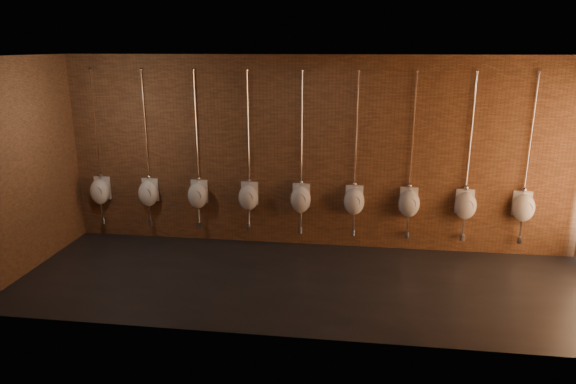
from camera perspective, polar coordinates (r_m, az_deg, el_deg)
name	(u,v)px	position (r m, az deg, el deg)	size (l,w,h in m)	color
ground	(307,282)	(7.63, 2.09, -9.94)	(8.50, 8.50, 0.00)	black
room_shell	(308,147)	(6.99, 2.26, 5.06)	(8.54, 3.04, 3.22)	black
urinal_0	(100,191)	(9.67, -20.15, 0.16)	(0.36, 0.32, 2.71)	white
urinal_1	(148,192)	(9.29, -15.26, -0.04)	(0.36, 0.32, 2.71)	white
urinal_2	(198,194)	(8.98, -9.99, -0.25)	(0.36, 0.32, 2.71)	white
urinal_3	(249,196)	(8.76, -4.41, -0.46)	(0.36, 0.32, 2.71)	white
urinal_4	(301,198)	(8.62, 1.41, -0.69)	(0.36, 0.32, 2.71)	white
urinal_5	(354,200)	(8.58, 7.36, -0.91)	(0.36, 0.32, 2.71)	white
urinal_6	(409,202)	(8.63, 13.30, -1.12)	(0.36, 0.32, 2.71)	white
urinal_7	(465,204)	(8.77, 19.12, -1.31)	(0.36, 0.32, 2.71)	white
urinal_8	(523,207)	(8.99, 24.70, -1.49)	(0.36, 0.32, 2.71)	white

